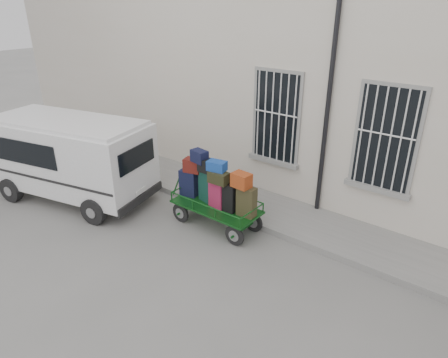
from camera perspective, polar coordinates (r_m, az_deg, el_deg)
ground at (r=8.70m, az=-1.49°, el=-10.42°), size 80.00×80.00×0.00m
building at (r=12.04m, az=15.86°, el=14.15°), size 24.00×5.15×6.00m
sidewalk at (r=10.19m, az=6.47°, el=-4.45°), size 24.00×1.70×0.15m
luggage_cart at (r=9.20m, az=-1.26°, el=-1.70°), size 2.49×0.96×1.81m
van at (r=11.17m, az=-21.12°, el=3.33°), size 4.64×2.79×2.19m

